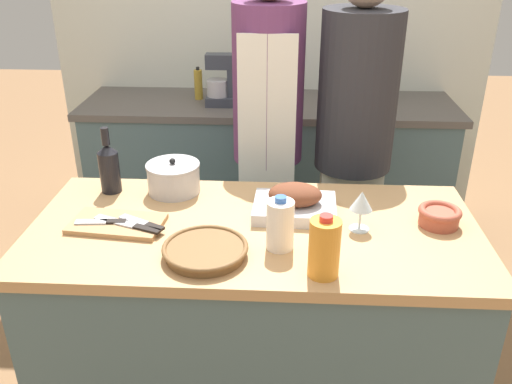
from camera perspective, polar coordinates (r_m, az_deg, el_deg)
kitchen_island at (r=2.16m, az=-0.17°, el=-14.11°), size 1.58×0.74×0.90m
back_counter at (r=3.39m, az=1.26°, el=1.93°), size 2.19×0.60×0.92m
back_wall at (r=3.49m, az=1.61°, el=16.62°), size 2.69×0.10×2.55m
roasting_pan at (r=1.96m, az=4.11°, el=-1.12°), size 0.31×0.24×0.12m
wicker_basket at (r=1.73m, az=-5.36°, el=-6.11°), size 0.27×0.27×0.04m
cutting_board at (r=1.96m, az=-14.43°, el=-3.26°), size 0.34×0.21×0.02m
stock_pot at (r=2.15m, az=-8.67°, el=1.50°), size 0.21×0.21×0.14m
mixing_bowl at (r=2.00m, az=18.74°, el=-2.38°), size 0.15×0.15×0.07m
juice_jug at (r=1.61m, az=7.21°, el=-5.84°), size 0.09×0.09×0.20m
milk_jug at (r=1.74m, az=2.56°, el=-3.44°), size 0.09×0.09×0.18m
wine_bottle_green at (r=2.18m, az=-15.20°, el=2.57°), size 0.08×0.08×0.26m
wine_glass_left at (r=1.87m, az=11.04°, el=-1.02°), size 0.08×0.08×0.15m
knife_chef at (r=1.92m, az=-13.18°, el=-3.38°), size 0.26×0.12×0.01m
knife_paring at (r=1.92m, az=-11.79°, el=-3.23°), size 0.18×0.11×0.01m
knife_bread at (r=1.96m, az=-15.86°, el=-3.04°), size 0.18×0.04×0.01m
stand_mixer at (r=3.16m, az=-3.61°, el=11.27°), size 0.18×0.14×0.29m
condiment_bottle_tall at (r=3.37m, az=13.64°, el=10.48°), size 0.05×0.05×0.13m
condiment_bottle_short at (r=3.29m, az=-6.09°, el=11.20°), size 0.05×0.05×0.19m
person_cook_aproned at (r=2.55m, az=1.25°, el=6.52°), size 0.32×0.32×1.77m
person_cook_guest at (r=2.53m, az=10.27°, el=5.45°), size 0.35×0.35×1.75m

